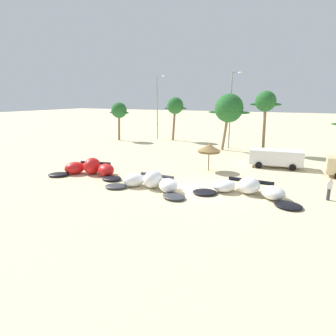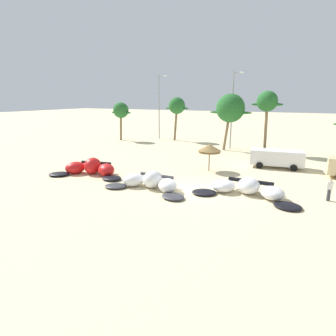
% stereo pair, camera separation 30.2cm
% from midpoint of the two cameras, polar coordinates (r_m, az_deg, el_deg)
% --- Properties ---
extents(ground_plane, '(260.00, 260.00, 0.00)m').
position_cam_midpoint_polar(ground_plane, '(22.28, 5.17, -4.55)').
color(ground_plane, beige).
extents(kite_far_left, '(7.52, 4.27, 1.55)m').
position_cam_midpoint_polar(kite_far_left, '(27.45, -15.90, -0.15)').
color(kite_far_left, black).
rests_on(kite_far_left, ground).
extents(kite_left, '(7.47, 3.53, 1.42)m').
position_cam_midpoint_polar(kite_left, '(22.42, -3.95, -2.95)').
color(kite_left, '#333338').
rests_on(kite_left, ground).
extents(kite_left_of_center, '(8.21, 3.79, 1.26)m').
position_cam_midpoint_polar(kite_left_of_center, '(21.83, 15.59, -4.09)').
color(kite_left_of_center, black).
rests_on(kite_left_of_center, ground).
extents(beach_umbrella_near_van, '(2.26, 2.26, 2.69)m').
position_cam_midpoint_polar(beach_umbrella_near_van, '(27.90, 8.09, 4.01)').
color(beach_umbrella_near_van, brown).
rests_on(beach_umbrella_near_van, ground).
extents(parked_car_second, '(5.43, 2.72, 1.84)m').
position_cam_midpoint_polar(parked_car_second, '(31.25, 20.67, 2.12)').
color(parked_car_second, white).
rests_on(parked_car_second, ground).
extents(person_near_kites, '(0.36, 0.24, 1.62)m').
position_cam_midpoint_polar(person_near_kites, '(22.86, 29.72, -3.78)').
color(person_near_kites, '#383842').
rests_on(person_near_kites, ground).
extents(palm_leftmost, '(3.92, 2.61, 6.38)m').
position_cam_midpoint_polar(palm_leftmost, '(48.54, -10.15, 11.41)').
color(palm_leftmost, brown).
rests_on(palm_leftmost, ground).
extents(palm_left, '(4.14, 2.76, 7.20)m').
position_cam_midpoint_polar(palm_left, '(47.63, 1.28, 12.47)').
color(palm_left, brown).
rests_on(palm_left, ground).
extents(palm_left_of_gap, '(5.74, 3.83, 7.67)m').
position_cam_midpoint_polar(palm_left_of_gap, '(39.22, 12.11, 11.80)').
color(palm_left_of_gap, '#7F6647').
rests_on(palm_left_of_gap, ground).
extents(palm_center_left, '(3.93, 2.62, 7.99)m').
position_cam_midpoint_polar(palm_center_left, '(38.72, 19.08, 12.53)').
color(palm_center_left, '#7F6647').
rests_on(palm_center_left, ground).
extents(lamppost_west, '(1.61, 0.24, 10.81)m').
position_cam_midpoint_polar(lamppost_west, '(49.64, -2.29, 12.80)').
color(lamppost_west, gray).
rests_on(lamppost_west, ground).
extents(lamppost_west_center, '(1.40, 0.24, 10.55)m').
position_cam_midpoint_polar(lamppost_west_center, '(40.87, 12.56, 11.96)').
color(lamppost_west_center, gray).
rests_on(lamppost_west_center, ground).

